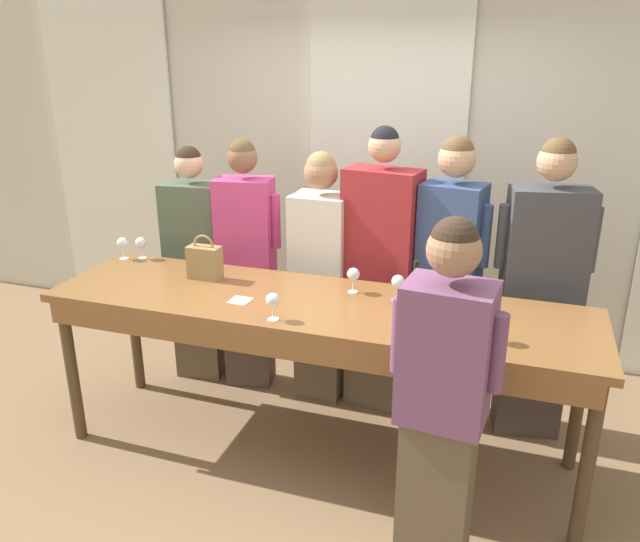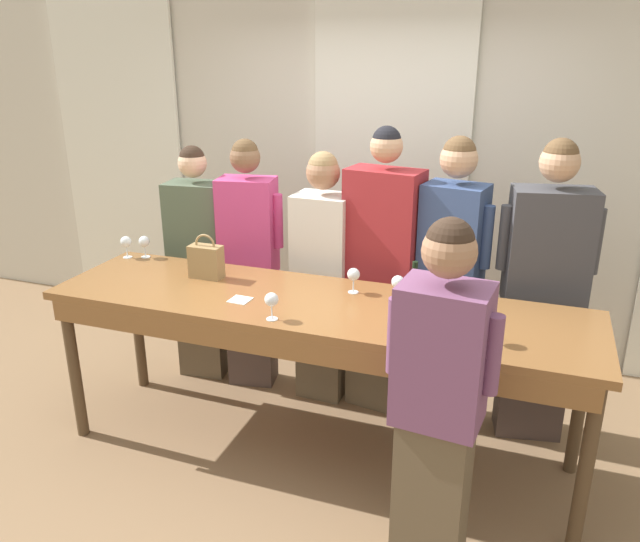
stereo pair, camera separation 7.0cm
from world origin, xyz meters
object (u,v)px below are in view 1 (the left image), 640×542
(wine_bottle, at_px, (414,300))
(handbag, at_px, (205,262))
(guest_olive_jacket, at_px, (196,264))
(guest_navy_coat, at_px, (448,279))
(wine_glass_front_left, at_px, (141,243))
(guest_cream_sweater, at_px, (321,276))
(wine_glass_back_left, at_px, (123,244))
(wine_glass_back_mid, at_px, (398,282))
(guest_pink_top, at_px, (247,264))
(guest_striped_shirt, at_px, (380,273))
(tasting_bar, at_px, (314,319))
(wine_glass_center_right, at_px, (440,281))
(wine_glass_center_mid, at_px, (353,275))
(guest_beige_cap, at_px, (540,292))
(wine_glass_front_mid, at_px, (462,300))
(wine_glass_center_left, at_px, (273,301))
(host_pouring, at_px, (442,400))
(wine_glass_front_right, at_px, (494,322))

(wine_bottle, bearing_deg, handbag, 170.12)
(guest_olive_jacket, height_order, guest_navy_coat, guest_navy_coat)
(wine_glass_front_left, xyz_separation_m, guest_cream_sweater, (1.14, 0.32, -0.21))
(wine_glass_back_left, xyz_separation_m, guest_navy_coat, (2.07, 0.36, -0.13))
(wine_glass_back_mid, xyz_separation_m, guest_navy_coat, (0.22, 0.49, -0.13))
(wine_bottle, xyz_separation_m, guest_pink_top, (-1.28, 0.75, -0.20))
(guest_olive_jacket, relative_size, guest_striped_shirt, 0.90)
(tasting_bar, distance_m, wine_glass_center_right, 0.72)
(wine_glass_center_mid, relative_size, wine_glass_back_mid, 1.00)
(wine_glass_center_right, bearing_deg, guest_striped_shirt, 136.48)
(guest_beige_cap, bearing_deg, guest_cream_sweater, -180.00)
(guest_cream_sweater, relative_size, guest_beige_cap, 0.92)
(tasting_bar, xyz_separation_m, guest_pink_top, (-0.72, 0.68, 0.01))
(guest_cream_sweater, distance_m, guest_striped_shirt, 0.40)
(handbag, xyz_separation_m, wine_glass_back_mid, (1.17, 0.03, -0.00))
(guest_beige_cap, bearing_deg, tasting_bar, -149.96)
(handbag, relative_size, wine_glass_front_mid, 1.87)
(wine_glass_front_left, height_order, wine_glass_center_left, same)
(wine_glass_center_right, relative_size, host_pouring, 0.09)
(wine_glass_front_mid, bearing_deg, wine_glass_center_mid, 163.24)
(guest_olive_jacket, xyz_separation_m, guest_beige_cap, (2.29, 0.00, 0.08))
(wine_glass_center_right, height_order, wine_glass_back_left, same)
(guest_olive_jacket, bearing_deg, wine_bottle, -24.13)
(guest_olive_jacket, distance_m, guest_striped_shirt, 1.33)
(wine_glass_center_right, bearing_deg, guest_pink_top, 163.31)
(wine_glass_front_right, distance_m, wine_glass_back_mid, 0.65)
(wine_glass_back_left, height_order, guest_olive_jacket, guest_olive_jacket)
(guest_striped_shirt, distance_m, guest_navy_coat, 0.43)
(wine_glass_front_right, height_order, wine_glass_center_right, same)
(guest_olive_jacket, height_order, guest_cream_sweater, guest_cream_sweater)
(wine_bottle, bearing_deg, guest_beige_cap, 50.36)
(guest_olive_jacket, bearing_deg, guest_pink_top, 0.00)
(wine_glass_front_right, bearing_deg, wine_glass_center_right, 124.86)
(guest_striped_shirt, xyz_separation_m, guest_navy_coat, (0.43, 0.00, 0.01))
(wine_glass_front_left, xyz_separation_m, guest_pink_top, (0.60, 0.32, -0.19))
(wine_glass_center_right, height_order, guest_olive_jacket, guest_olive_jacket)
(wine_bottle, relative_size, wine_glass_center_left, 2.23)
(guest_cream_sweater, bearing_deg, wine_glass_front_left, -164.30)
(handbag, relative_size, wine_glass_front_left, 1.87)
(guest_cream_sweater, height_order, guest_navy_coat, guest_navy_coat)
(wine_glass_back_mid, relative_size, guest_striped_shirt, 0.08)
(wine_glass_front_left, xyz_separation_m, guest_beige_cap, (2.50, 0.32, -0.15))
(wine_glass_center_mid, height_order, guest_navy_coat, guest_navy_coat)
(tasting_bar, bearing_deg, wine_glass_center_right, 23.18)
(host_pouring, bearing_deg, guest_navy_coat, 96.70)
(guest_cream_sweater, bearing_deg, guest_striped_shirt, 0.00)
(wine_glass_front_left, bearing_deg, wine_bottle, -12.84)
(host_pouring, bearing_deg, tasting_bar, 142.57)
(wine_glass_front_mid, height_order, guest_pink_top, guest_pink_top)
(guest_olive_jacket, bearing_deg, wine_glass_center_left, -44.05)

